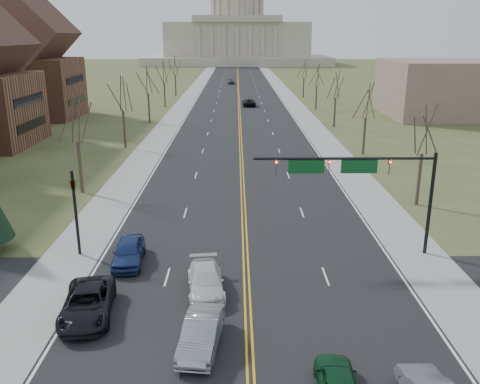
{
  "coord_description": "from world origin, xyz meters",
  "views": [
    {
      "loc": [
        -0.63,
        -18.92,
        14.63
      ],
      "look_at": [
        -0.34,
        18.34,
        3.0
      ],
      "focal_mm": 38.0,
      "sensor_mm": 36.0,
      "label": 1
    }
  ],
  "objects_px": {
    "car_far_nb": "(249,102)",
    "car_far_sb": "(231,81)",
    "car_sb_outer_lead": "(87,303)",
    "car_sb_inner_lead": "(201,333)",
    "car_nb_inner_lead": "(338,383)",
    "signal_left": "(75,204)",
    "car_sb_inner_second": "(206,281)",
    "signal_mast": "(358,174)",
    "car_sb_outer_second": "(129,252)"
  },
  "relations": [
    {
      "from": "car_far_nb",
      "to": "car_sb_inner_second",
      "type": "bearing_deg",
      "value": 84.35
    },
    {
      "from": "car_sb_inner_lead",
      "to": "car_sb_inner_second",
      "type": "xyz_separation_m",
      "value": [
        -0.11,
        5.5,
        -0.05
      ]
    },
    {
      "from": "car_sb_inner_second",
      "to": "car_far_sb",
      "type": "height_order",
      "value": "car_far_sb"
    },
    {
      "from": "signal_left",
      "to": "car_sb_outer_lead",
      "type": "distance_m",
      "value": 9.09
    },
    {
      "from": "car_nb_inner_lead",
      "to": "car_sb_outer_second",
      "type": "height_order",
      "value": "car_sb_outer_second"
    },
    {
      "from": "car_sb_outer_lead",
      "to": "car_far_sb",
      "type": "relative_size",
      "value": 1.19
    },
    {
      "from": "signal_mast",
      "to": "car_far_sb",
      "type": "bearing_deg",
      "value": 94.41
    },
    {
      "from": "signal_mast",
      "to": "car_nb_inner_lead",
      "type": "relative_size",
      "value": 2.9
    },
    {
      "from": "car_sb_inner_second",
      "to": "car_far_sb",
      "type": "distance_m",
      "value": 130.81
    },
    {
      "from": "signal_left",
      "to": "car_sb_inner_second",
      "type": "bearing_deg",
      "value": -31.36
    },
    {
      "from": "car_sb_outer_second",
      "to": "signal_left",
      "type": "bearing_deg",
      "value": 154.79
    },
    {
      "from": "car_sb_outer_second",
      "to": "car_far_nb",
      "type": "height_order",
      "value": "car_sb_outer_second"
    },
    {
      "from": "signal_left",
      "to": "car_sb_inner_lead",
      "type": "bearing_deg",
      "value": -50.25
    },
    {
      "from": "car_nb_inner_lead",
      "to": "car_sb_outer_second",
      "type": "xyz_separation_m",
      "value": [
        -11.38,
        13.22,
        0.1
      ]
    },
    {
      "from": "car_sb_inner_lead",
      "to": "car_sb_outer_lead",
      "type": "xyz_separation_m",
      "value": [
        -6.32,
        2.9,
        -0.01
      ]
    },
    {
      "from": "signal_left",
      "to": "car_sb_inner_second",
      "type": "relative_size",
      "value": 1.19
    },
    {
      "from": "car_far_nb",
      "to": "signal_left",
      "type": "bearing_deg",
      "value": 77.37
    },
    {
      "from": "car_sb_inner_second",
      "to": "car_sb_outer_second",
      "type": "distance_m",
      "value": 6.74
    },
    {
      "from": "car_sb_inner_lead",
      "to": "car_far_sb",
      "type": "distance_m",
      "value": 136.31
    },
    {
      "from": "car_sb_outer_second",
      "to": "car_sb_inner_lead",
      "type": "bearing_deg",
      "value": -64.59
    },
    {
      "from": "car_sb_inner_lead",
      "to": "car_far_sb",
      "type": "bearing_deg",
      "value": 96.77
    },
    {
      "from": "signal_mast",
      "to": "signal_left",
      "type": "xyz_separation_m",
      "value": [
        -18.95,
        0.0,
        -2.05
      ]
    },
    {
      "from": "car_sb_outer_lead",
      "to": "car_far_sb",
      "type": "distance_m",
      "value": 133.56
    },
    {
      "from": "car_sb_outer_second",
      "to": "car_sb_inner_second",
      "type": "bearing_deg",
      "value": -41.68
    },
    {
      "from": "signal_left",
      "to": "car_nb_inner_lead",
      "type": "relative_size",
      "value": 1.43
    },
    {
      "from": "car_far_nb",
      "to": "car_sb_inner_lead",
      "type": "bearing_deg",
      "value": 84.62
    },
    {
      "from": "signal_left",
      "to": "car_far_sb",
      "type": "height_order",
      "value": "signal_left"
    },
    {
      "from": "signal_mast",
      "to": "car_far_sb",
      "type": "relative_size",
      "value": 2.59
    },
    {
      "from": "car_nb_inner_lead",
      "to": "car_sb_inner_lead",
      "type": "relative_size",
      "value": 0.88
    },
    {
      "from": "car_nb_inner_lead",
      "to": "car_sb_inner_lead",
      "type": "xyz_separation_m",
      "value": [
        -5.92,
        3.62,
        0.07
      ]
    },
    {
      "from": "car_sb_inner_lead",
      "to": "car_far_sb",
      "type": "height_order",
      "value": "car_far_sb"
    },
    {
      "from": "car_far_sb",
      "to": "car_sb_outer_second",
      "type": "bearing_deg",
      "value": -98.74
    },
    {
      "from": "car_sb_inner_lead",
      "to": "car_far_nb",
      "type": "xyz_separation_m",
      "value": [
        4.43,
        86.82,
        0.0
      ]
    },
    {
      "from": "car_sb_outer_lead",
      "to": "car_sb_inner_second",
      "type": "xyz_separation_m",
      "value": [
        6.21,
        2.6,
        -0.05
      ]
    },
    {
      "from": "car_sb_outer_lead",
      "to": "car_sb_outer_second",
      "type": "xyz_separation_m",
      "value": [
        0.86,
        6.7,
        0.04
      ]
    },
    {
      "from": "car_sb_inner_lead",
      "to": "car_nb_inner_lead",
      "type": "bearing_deg",
      "value": -24.63
    },
    {
      "from": "car_nb_inner_lead",
      "to": "car_far_sb",
      "type": "distance_m",
      "value": 140.05
    },
    {
      "from": "car_far_nb",
      "to": "car_far_sb",
      "type": "height_order",
      "value": "car_far_sb"
    },
    {
      "from": "signal_mast",
      "to": "car_far_nb",
      "type": "height_order",
      "value": "signal_mast"
    },
    {
      "from": "signal_left",
      "to": "car_sb_inner_second",
      "type": "height_order",
      "value": "signal_left"
    },
    {
      "from": "car_sb_inner_lead",
      "to": "signal_mast",
      "type": "bearing_deg",
      "value": 55.23
    },
    {
      "from": "car_sb_outer_lead",
      "to": "car_far_nb",
      "type": "distance_m",
      "value": 84.6
    },
    {
      "from": "signal_left",
      "to": "car_sb_inner_second",
      "type": "xyz_separation_m",
      "value": [
        9.06,
        -5.52,
        -2.97
      ]
    },
    {
      "from": "car_nb_inner_lead",
      "to": "signal_left",
      "type": "bearing_deg",
      "value": -41.73
    },
    {
      "from": "car_sb_outer_lead",
      "to": "car_far_nb",
      "type": "bearing_deg",
      "value": 75.24
    },
    {
      "from": "car_sb_outer_lead",
      "to": "signal_left",
      "type": "bearing_deg",
      "value": 101.87
    },
    {
      "from": "signal_left",
      "to": "car_nb_inner_lead",
      "type": "height_order",
      "value": "signal_left"
    },
    {
      "from": "signal_mast",
      "to": "car_sb_inner_second",
      "type": "distance_m",
      "value": 12.39
    },
    {
      "from": "car_nb_inner_lead",
      "to": "car_sb_inner_second",
      "type": "bearing_deg",
      "value": -54.12
    },
    {
      "from": "car_sb_inner_lead",
      "to": "car_far_nb",
      "type": "relative_size",
      "value": 0.84
    }
  ]
}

